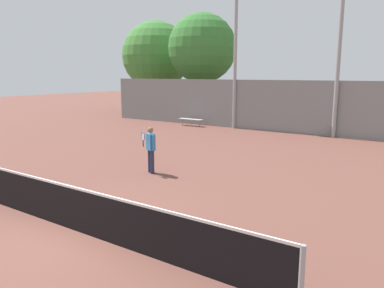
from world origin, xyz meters
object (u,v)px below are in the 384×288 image
at_px(tennis_net, 76,209).
at_px(tree_green_tall, 156,56).
at_px(tree_dark_dense, 202,48).
at_px(light_pole_near_left, 236,39).
at_px(light_pole_far_right, 342,14).
at_px(bench_courtside_far, 191,120).
at_px(tennis_player, 151,147).

relative_size(tennis_net, tree_green_tall, 1.25).
bearing_deg(tree_dark_dense, tree_green_tall, 161.13).
xyz_separation_m(light_pole_near_left, light_pole_far_right, (6.22, -0.08, 0.98)).
relative_size(bench_courtside_far, light_pole_near_left, 0.19).
distance_m(light_pole_near_left, light_pole_far_right, 6.30).
xyz_separation_m(light_pole_far_right, tree_dark_dense, (-10.90, 3.55, -1.17)).
xyz_separation_m(tennis_net, tennis_player, (-1.86, 4.74, 0.41)).
relative_size(tennis_player, tree_green_tall, 0.20).
relative_size(tennis_net, light_pole_near_left, 1.14).
bearing_deg(light_pole_near_left, tree_green_tall, 152.90).
relative_size(light_pole_near_left, light_pole_far_right, 0.82).
bearing_deg(tennis_player, tree_dark_dense, 143.26).
xyz_separation_m(tennis_net, light_pole_far_right, (1.56, 16.21, 6.01)).
xyz_separation_m(tennis_player, light_pole_far_right, (3.42, 11.46, 5.60)).
bearing_deg(tennis_player, light_pole_near_left, 130.40).
xyz_separation_m(bench_courtside_far, light_pole_far_right, (9.10, 0.64, 6.10)).
relative_size(tennis_player, light_pole_near_left, 0.18).
height_order(tennis_player, light_pole_near_left, light_pole_near_left).
distance_m(light_pole_far_right, tree_dark_dense, 11.52).
relative_size(bench_courtside_far, tree_dark_dense, 0.22).
relative_size(tennis_net, bench_courtside_far, 5.85).
relative_size(tennis_player, light_pole_far_right, 0.15).
xyz_separation_m(tree_green_tall, tree_dark_dense, (6.30, -2.15, 0.30)).
bearing_deg(bench_courtside_far, tree_green_tall, 141.97).
bearing_deg(tree_dark_dense, tennis_player, -63.52).
distance_m(tennis_net, light_pole_far_right, 17.36).
bearing_deg(light_pole_near_left, bench_courtside_far, -166.00).
bearing_deg(tennis_net, light_pole_near_left, 105.97).
relative_size(tennis_player, bench_courtside_far, 0.94).
height_order(light_pole_near_left, tree_green_tall, light_pole_near_left).
bearing_deg(bench_courtside_far, tennis_player, -62.33).
xyz_separation_m(bench_courtside_far, tree_dark_dense, (-1.80, 4.18, 4.94)).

